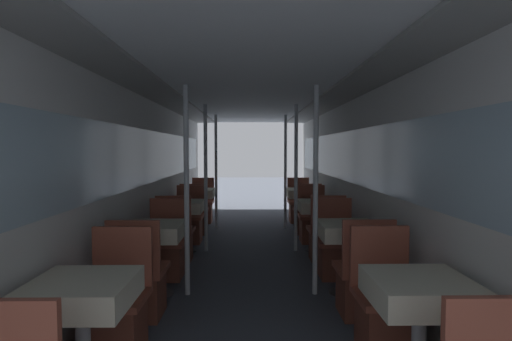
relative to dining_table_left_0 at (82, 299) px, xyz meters
name	(u,v)px	position (x,y,z in m)	size (l,w,h in m)	color
wall_left	(144,179)	(-0.37, 2.79, 0.51)	(0.05, 10.21, 2.17)	silver
wall_right	(357,179)	(2.38, 2.79, 0.51)	(0.05, 10.21, 2.17)	silver
ceiling_panel	(251,94)	(1.01, 2.79, 1.59)	(2.75, 10.21, 0.07)	silver
dining_table_left_0	(82,299)	(0.00, 0.00, 0.00)	(0.58, 0.58, 0.75)	#4C4C51
chair_left_far_0	(116,317)	(0.00, 0.57, -0.35)	(0.46, 0.46, 0.92)	brown
dining_table_left_1	(154,235)	(0.00, 1.78, 0.00)	(0.58, 0.58, 0.75)	#4C4C51
chair_left_near_1	(140,287)	(0.00, 1.21, -0.35)	(0.46, 0.46, 0.92)	brown
chair_left_far_1	(166,254)	(0.00, 2.34, -0.35)	(0.46, 0.46, 0.92)	brown
support_pole_left_1	(187,191)	(0.34, 1.78, 0.46)	(0.05, 0.05, 2.17)	silver
dining_table_left_2	(183,209)	(0.00, 3.55, 0.00)	(0.58, 0.58, 0.75)	#4C4C51
chair_left_near_2	(176,241)	(0.00, 2.98, -0.35)	(0.46, 0.46, 0.92)	brown
chair_left_far_2	(189,225)	(0.00, 4.12, -0.35)	(0.46, 0.46, 0.92)	brown
support_pole_left_2	(206,178)	(0.34, 3.55, 0.46)	(0.05, 0.05, 2.17)	silver
dining_table_left_3	(199,195)	(0.00, 5.33, 0.00)	(0.58, 0.58, 0.75)	#4C4C51
chair_left_near_3	(195,218)	(0.00, 4.76, -0.35)	(0.46, 0.46, 0.92)	brown
chair_left_far_3	(202,209)	(0.00, 5.89, -0.35)	(0.46, 0.46, 0.92)	brown
support_pole_left_3	(216,172)	(0.34, 5.33, 0.46)	(0.05, 0.05, 2.17)	silver
dining_table_right_0	(420,297)	(2.01, 0.00, 0.00)	(0.58, 0.58, 0.75)	#4C4C51
chair_right_far_0	(386,315)	(2.01, 0.57, -0.35)	(0.46, 0.46, 0.92)	brown
dining_table_right_1	(347,234)	(2.01, 1.78, 0.00)	(0.58, 0.58, 0.75)	#4C4C51
chair_right_near_1	(362,286)	(2.01, 1.21, -0.35)	(0.46, 0.46, 0.92)	brown
chair_right_far_1	(336,253)	(2.01, 2.34, -0.35)	(0.46, 0.46, 0.92)	brown
support_pole_right_1	(316,191)	(1.67, 1.78, 0.46)	(0.05, 0.05, 2.17)	silver
dining_table_right_2	(318,209)	(2.01, 3.55, 0.00)	(0.58, 0.58, 0.75)	#4C4C51
chair_right_near_2	(325,241)	(2.01, 2.98, -0.35)	(0.46, 0.46, 0.92)	brown
chair_right_far_2	(312,225)	(2.01, 4.12, -0.35)	(0.46, 0.46, 0.92)	brown
support_pole_right_2	(296,178)	(1.67, 3.55, 0.46)	(0.05, 0.05, 2.17)	silver
dining_table_right_3	(303,195)	(2.01, 5.33, 0.00)	(0.58, 0.58, 0.75)	#4C4C51
chair_right_near_3	(307,218)	(2.01, 4.76, -0.35)	(0.46, 0.46, 0.92)	brown
chair_right_far_3	(299,209)	(2.01, 5.89, -0.35)	(0.46, 0.46, 0.92)	brown
support_pole_right_3	(285,172)	(1.67, 5.33, 0.46)	(0.05, 0.05, 2.17)	silver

